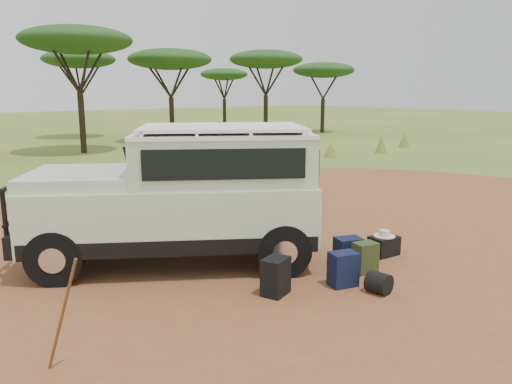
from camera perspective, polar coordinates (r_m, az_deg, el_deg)
ground at (r=8.68m, az=-0.48°, el=-8.68°), size 140.00×140.00×0.00m
dirt_clearing at (r=8.68m, az=-0.48°, el=-8.65°), size 23.00×23.00×0.01m
grass_fringe at (r=16.08m, az=-20.22°, el=1.52°), size 36.60×1.60×0.90m
safari_vehicle at (r=8.74m, az=-8.33°, el=-0.72°), size 5.15×4.35×2.41m
walking_staff at (r=5.82m, az=-21.28°, el=-13.02°), size 0.30×0.41×1.31m
backpack_black at (r=7.52m, az=2.27°, el=-9.63°), size 0.50×0.43×0.57m
backpack_navy at (r=7.95m, az=9.93°, el=-8.70°), size 0.49×0.41×0.54m
backpack_olive at (r=8.58m, az=12.37°, el=-7.36°), size 0.43×0.35×0.52m
duffel_navy at (r=8.89m, az=10.48°, el=-6.70°), size 0.53×0.46×0.49m
hard_case at (r=9.56m, az=14.40°, el=-5.98°), size 0.55×0.42×0.36m
stuff_sack at (r=7.83m, az=13.85°, el=-10.05°), size 0.35×0.35×0.33m
safari_hat at (r=9.50m, az=14.47°, el=-4.68°), size 0.40×0.40×0.12m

